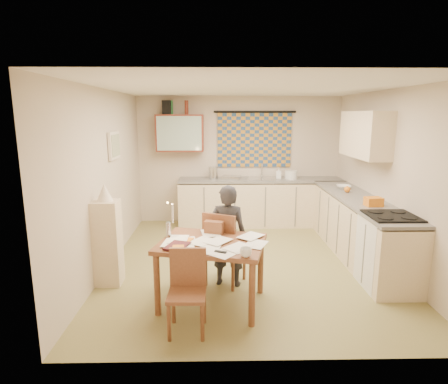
{
  "coord_description": "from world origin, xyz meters",
  "views": [
    {
      "loc": [
        -0.45,
        -5.2,
        2.15
      ],
      "look_at": [
        -0.34,
        0.2,
        1.03
      ],
      "focal_mm": 30.0,
      "sensor_mm": 36.0,
      "label": 1
    }
  ],
  "objects_px": {
    "counter_right": "(357,228)",
    "dining_table": "(212,272)",
    "chair_far": "(225,261)",
    "shelf_stand": "(108,243)",
    "counter_back": "(263,202)",
    "stove": "(388,251)",
    "person": "(228,236)"
  },
  "relations": [
    {
      "from": "counter_right",
      "to": "dining_table",
      "type": "distance_m",
      "value": 2.63
    },
    {
      "from": "chair_far",
      "to": "shelf_stand",
      "type": "xyz_separation_m",
      "value": [
        -1.49,
        0.02,
        0.25
      ]
    },
    {
      "from": "counter_back",
      "to": "shelf_stand",
      "type": "height_order",
      "value": "shelf_stand"
    },
    {
      "from": "counter_back",
      "to": "shelf_stand",
      "type": "xyz_separation_m",
      "value": [
        -2.31,
        -2.6,
        0.1
      ]
    },
    {
      "from": "chair_far",
      "to": "stove",
      "type": "bearing_deg",
      "value": -157.71
    },
    {
      "from": "counter_right",
      "to": "counter_back",
      "type": "bearing_deg",
      "value": 125.63
    },
    {
      "from": "stove",
      "to": "person",
      "type": "bearing_deg",
      "value": 176.99
    },
    {
      "from": "stove",
      "to": "chair_far",
      "type": "relative_size",
      "value": 0.97
    },
    {
      "from": "dining_table",
      "to": "chair_far",
      "type": "xyz_separation_m",
      "value": [
        0.16,
        0.53,
        -0.08
      ]
    },
    {
      "from": "counter_back",
      "to": "person",
      "type": "height_order",
      "value": "person"
    },
    {
      "from": "stove",
      "to": "shelf_stand",
      "type": "distance_m",
      "value": 3.54
    },
    {
      "from": "chair_far",
      "to": "counter_right",
      "type": "bearing_deg",
      "value": -129.98
    },
    {
      "from": "counter_right",
      "to": "shelf_stand",
      "type": "xyz_separation_m",
      "value": [
        -3.54,
        -0.88,
        0.1
      ]
    },
    {
      "from": "person",
      "to": "shelf_stand",
      "type": "xyz_separation_m",
      "value": [
        -1.53,
        0.06,
        -0.1
      ]
    },
    {
      "from": "counter_back",
      "to": "stove",
      "type": "distance_m",
      "value": 3.02
    },
    {
      "from": "person",
      "to": "stove",
      "type": "bearing_deg",
      "value": -170.76
    },
    {
      "from": "counter_back",
      "to": "person",
      "type": "bearing_deg",
      "value": -106.43
    },
    {
      "from": "dining_table",
      "to": "person",
      "type": "relative_size",
      "value": 1.01
    },
    {
      "from": "counter_back",
      "to": "dining_table",
      "type": "xyz_separation_m",
      "value": [
        -0.98,
        -3.15,
        -0.07
      ]
    },
    {
      "from": "stove",
      "to": "person",
      "type": "distance_m",
      "value": 2.02
    },
    {
      "from": "counter_back",
      "to": "chair_far",
      "type": "xyz_separation_m",
      "value": [
        -0.82,
        -2.62,
        -0.15
      ]
    },
    {
      "from": "counter_right",
      "to": "shelf_stand",
      "type": "height_order",
      "value": "shelf_stand"
    },
    {
      "from": "counter_right",
      "to": "shelf_stand",
      "type": "relative_size",
      "value": 2.69
    },
    {
      "from": "person",
      "to": "shelf_stand",
      "type": "relative_size",
      "value": 1.19
    },
    {
      "from": "counter_right",
      "to": "dining_table",
      "type": "bearing_deg",
      "value": -147.02
    },
    {
      "from": "counter_back",
      "to": "dining_table",
      "type": "distance_m",
      "value": 3.3
    },
    {
      "from": "counter_back",
      "to": "dining_table",
      "type": "height_order",
      "value": "counter_back"
    },
    {
      "from": "dining_table",
      "to": "shelf_stand",
      "type": "xyz_separation_m",
      "value": [
        -1.33,
        0.55,
        0.17
      ]
    },
    {
      "from": "counter_back",
      "to": "dining_table",
      "type": "bearing_deg",
      "value": -107.26
    },
    {
      "from": "stove",
      "to": "shelf_stand",
      "type": "bearing_deg",
      "value": 177.35
    },
    {
      "from": "counter_right",
      "to": "stove",
      "type": "relative_size",
      "value": 3.13
    },
    {
      "from": "stove",
      "to": "dining_table",
      "type": "xyz_separation_m",
      "value": [
        -2.21,
        -0.39,
        -0.09
      ]
    }
  ]
}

